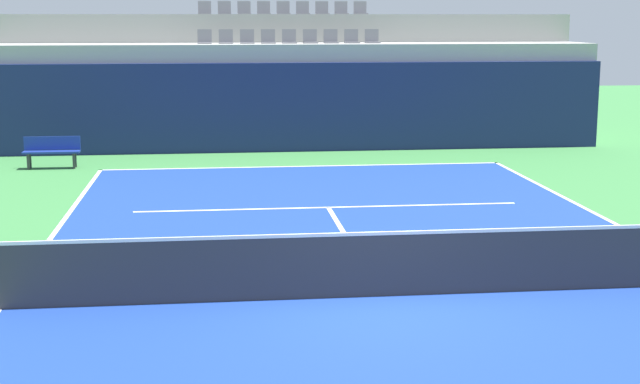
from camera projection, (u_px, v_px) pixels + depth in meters
ground_plane at (382, 297)px, 13.43m from camera, size 80.00×80.00×0.00m
court_surface at (382, 296)px, 13.43m from camera, size 11.00×24.00×0.01m
baseline_far at (303, 166)px, 25.09m from camera, size 11.00×0.10×0.00m
service_line_far at (328, 207)px, 19.67m from camera, size 8.26×0.10×0.00m
centre_service_line at (350, 243)px, 16.55m from camera, size 0.10×6.40×0.00m
back_wall at (294, 107)px, 27.78m from camera, size 19.17×0.30×2.68m
stands_tier_lower at (290, 95)px, 29.05m from camera, size 19.17×2.40×3.22m
stands_tier_upper at (284, 76)px, 31.30m from camera, size 19.17×2.40×4.12m
seating_row_lower at (289, 39)px, 28.81m from camera, size 5.73×0.44×0.44m
seating_row_upper at (283, 11)px, 30.99m from camera, size 5.73×0.44×0.44m
tennis_net at (383, 263)px, 13.34m from camera, size 11.08×0.08×1.07m
player_bench at (52, 149)px, 24.80m from camera, size 1.50×0.40×0.85m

